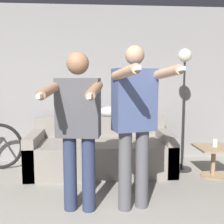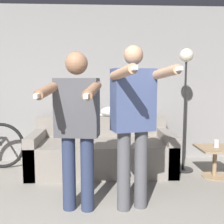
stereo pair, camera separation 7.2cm
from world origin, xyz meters
TOP-DOWN VIEW (x-y plane):
  - wall_back at (0.00, 3.10)m, footprint 10.00×0.05m
  - couch at (0.32, 2.51)m, footprint 2.12×0.92m
  - person_left at (0.05, 1.26)m, footprint 0.58×0.73m
  - person_right at (0.64, 1.26)m, footprint 0.61×0.76m
  - cat at (0.49, 2.86)m, footprint 0.48×0.15m
  - floor_lamp at (1.56, 2.44)m, footprint 0.31×0.31m
  - side_table at (1.91, 2.14)m, footprint 0.48×0.48m
  - cup at (1.93, 2.15)m, footprint 0.07×0.07m

SIDE VIEW (x-z plane):
  - couch at x=0.32m, z-range -0.12..0.66m
  - side_table at x=1.91m, z-range 0.10..0.53m
  - cup at x=1.93m, z-range 0.43..0.54m
  - cat at x=0.49m, z-range 0.77..0.96m
  - person_left at x=0.05m, z-range 0.13..1.78m
  - person_right at x=0.64m, z-range 0.14..1.85m
  - wall_back at x=0.00m, z-range 0.00..2.60m
  - floor_lamp at x=1.56m, z-range 0.41..2.25m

